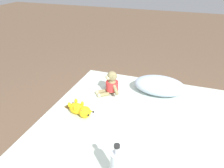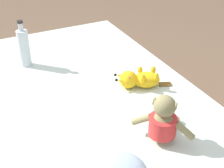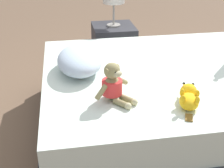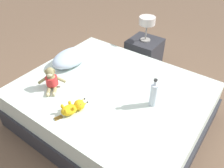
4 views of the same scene
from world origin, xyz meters
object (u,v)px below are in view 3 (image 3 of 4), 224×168
object	(u,v)px
nightstand	(114,48)
bedside_lamp	(114,0)
plush_monkey	(113,85)
pillow	(80,60)
plush_yellow_creature	(189,97)
bed	(170,99)

from	to	relation	value
nightstand	bedside_lamp	xyz separation A→B (m)	(0.00, 0.00, 0.51)
nightstand	plush_monkey	bearing A→B (deg)	170.14
pillow	plush_monkey	distance (m)	0.48
plush_yellow_creature	bedside_lamp	world-z (taller)	bedside_lamp
plush_yellow_creature	bedside_lamp	distance (m)	1.64
bed	plush_monkey	distance (m)	0.70
bed	plush_monkey	size ratio (longest dim) A/B	7.51
plush_monkey	nightstand	size ratio (longest dim) A/B	0.52
pillow	plush_yellow_creature	bearing A→B (deg)	-134.39
bedside_lamp	plush_monkey	bearing A→B (deg)	170.14
bed	bedside_lamp	bearing A→B (deg)	12.12
bed	plush_monkey	world-z (taller)	plush_monkey
bed	nightstand	world-z (taller)	nightstand
plush_yellow_creature	nightstand	size ratio (longest dim) A/B	0.66
bedside_lamp	pillow	bearing A→B (deg)	157.78
plush_yellow_creature	bed	bearing A→B (deg)	-9.40
pillow	nightstand	world-z (taller)	pillow
bedside_lamp	plush_yellow_creature	bearing A→B (deg)	-174.23
bed	plush_yellow_creature	world-z (taller)	plush_yellow_creature
pillow	plush_yellow_creature	size ratio (longest dim) A/B	1.57
bed	bedside_lamp	xyz separation A→B (m)	(1.13, 0.24, 0.52)
plush_monkey	plush_yellow_creature	world-z (taller)	plush_monkey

